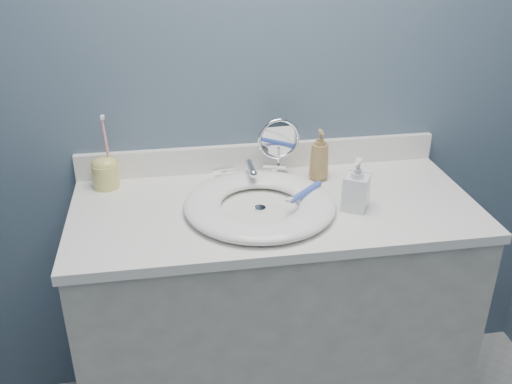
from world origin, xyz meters
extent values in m
cube|color=slate|center=(0.00, 1.25, 1.20)|extent=(2.20, 0.02, 2.40)
cube|color=beige|center=(0.00, 0.97, 0.42)|extent=(1.20, 0.55, 0.85)
cube|color=white|center=(0.00, 0.97, 0.86)|extent=(1.22, 0.57, 0.03)
cube|color=white|center=(0.00, 1.24, 0.93)|extent=(1.22, 0.02, 0.09)
cylinder|color=silver|center=(-0.05, 0.94, 0.88)|extent=(0.04, 0.04, 0.01)
cube|color=silver|center=(-0.05, 1.16, 0.89)|extent=(0.22, 0.05, 0.01)
cylinder|color=silver|center=(-0.05, 1.16, 0.92)|extent=(0.03, 0.03, 0.06)
cylinder|color=silver|center=(-0.05, 1.11, 0.94)|extent=(0.02, 0.09, 0.02)
sphere|color=silver|center=(-0.05, 1.06, 0.94)|extent=(0.03, 0.03, 0.03)
cylinder|color=silver|center=(-0.14, 1.16, 0.90)|extent=(0.02, 0.02, 0.03)
cube|color=silver|center=(-0.14, 1.16, 0.92)|extent=(0.08, 0.03, 0.01)
cylinder|color=silver|center=(0.04, 1.16, 0.90)|extent=(0.02, 0.02, 0.03)
cube|color=silver|center=(0.04, 1.16, 0.92)|extent=(0.08, 0.03, 0.01)
cylinder|color=silver|center=(0.05, 1.16, 0.88)|extent=(0.08, 0.08, 0.01)
cylinder|color=silver|center=(0.05, 1.16, 0.94)|extent=(0.01, 0.01, 0.10)
torus|color=silver|center=(0.05, 1.16, 1.02)|extent=(0.14, 0.02, 0.14)
cylinder|color=white|center=(0.05, 1.16, 1.02)|extent=(0.12, 0.01, 0.12)
imported|color=#9D7B47|center=(0.18, 1.13, 0.96)|extent=(0.07, 0.07, 0.17)
imported|color=silver|center=(0.23, 0.91, 0.96)|extent=(0.10, 0.10, 0.16)
cylinder|color=#D9CB6C|center=(-0.51, 1.18, 0.92)|extent=(0.08, 0.08, 0.08)
ellipsoid|color=#D9CB6C|center=(-0.51, 1.18, 0.96)|extent=(0.08, 0.07, 0.05)
cylinder|color=pink|center=(-0.50, 1.18, 1.03)|extent=(0.02, 0.03, 0.16)
cube|color=white|center=(-0.50, 1.17, 1.12)|extent=(0.01, 0.02, 0.01)
cube|color=blue|center=(0.09, 0.95, 0.92)|extent=(0.12, 0.12, 0.01)
cube|color=white|center=(0.03, 0.90, 0.93)|extent=(0.02, 0.02, 0.01)
camera|label=1|loc=(-0.30, -0.52, 1.69)|focal=40.00mm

